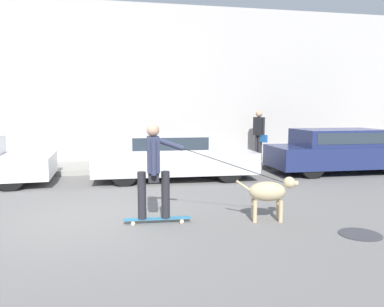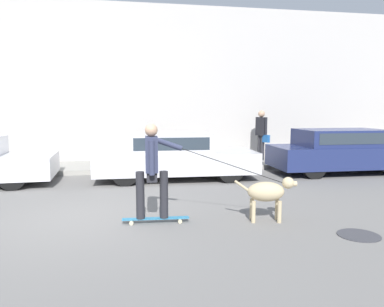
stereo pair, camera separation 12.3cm
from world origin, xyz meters
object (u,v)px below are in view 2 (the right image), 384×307
at_px(parked_car_2, 344,151).
at_px(dog, 268,192).
at_px(pedestrian_with_bag, 261,132).
at_px(parked_car_1, 174,156).
at_px(skateboarder, 153,167).

relative_size(parked_car_2, dog, 4.18).
bearing_deg(pedestrian_with_bag, parked_car_2, 110.28).
bearing_deg(parked_car_1, parked_car_2, 1.88).
bearing_deg(parked_car_2, parked_car_1, -178.96).
relative_size(skateboarder, pedestrian_with_bag, 1.64).
height_order(parked_car_1, pedestrian_with_bag, pedestrian_with_bag).
distance_m(parked_car_1, skateboarder, 3.97).
xyz_separation_m(parked_car_1, parked_car_2, (5.03, -0.00, 0.03)).
distance_m(parked_car_2, skateboarder, 7.06).
relative_size(dog, pedestrian_with_bag, 0.62).
xyz_separation_m(parked_car_1, skateboarder, (-0.87, -3.86, 0.33)).
bearing_deg(dog, pedestrian_with_bag, 80.76).
xyz_separation_m(dog, skateboarder, (-1.91, 0.24, 0.44)).
height_order(parked_car_1, dog, parked_car_1).
bearing_deg(skateboarder, parked_car_1, 81.04).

